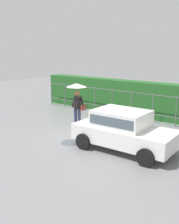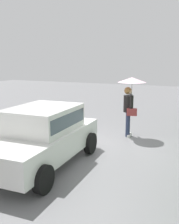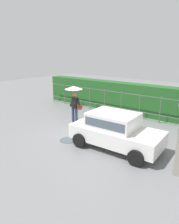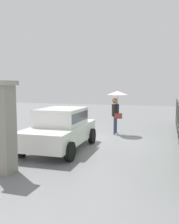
% 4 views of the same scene
% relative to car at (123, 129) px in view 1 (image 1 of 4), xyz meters
% --- Properties ---
extents(ground_plane, '(40.00, 40.00, 0.00)m').
position_rel_car_xyz_m(ground_plane, '(-1.84, 0.73, -0.80)').
color(ground_plane, slate).
extents(car, '(3.78, 1.96, 1.48)m').
position_rel_car_xyz_m(car, '(0.00, 0.00, 0.00)').
color(car, white).
rests_on(car, ground).
extents(pedestrian, '(0.96, 0.96, 2.05)m').
position_rel_car_xyz_m(pedestrian, '(-3.40, 1.34, 0.68)').
color(pedestrian, '#2D3856').
rests_on(pedestrian, ground).
extents(fence_section, '(10.98, 0.05, 1.50)m').
position_rel_car_xyz_m(fence_section, '(-2.65, 4.13, 0.02)').
color(fence_section, '#59605B').
rests_on(fence_section, ground).
extents(hedge_row, '(11.93, 0.90, 1.90)m').
position_rel_car_xyz_m(hedge_row, '(-2.65, 5.00, 0.15)').
color(hedge_row, '#235B23').
rests_on(hedge_row, ground).
extents(puddle_near, '(0.80, 0.80, 0.00)m').
position_rel_car_xyz_m(puddle_near, '(-2.01, -0.66, -0.80)').
color(puddle_near, '#4C545B').
rests_on(puddle_near, ground).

